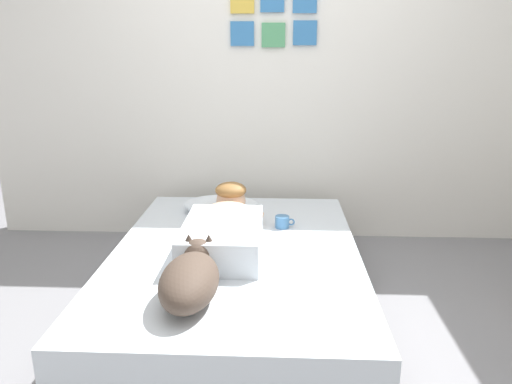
# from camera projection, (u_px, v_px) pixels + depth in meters

# --- Properties ---
(ground_plane) EXTENTS (12.78, 12.78, 0.00)m
(ground_plane) POSITION_uv_depth(u_px,v_px,m) (267.00, 344.00, 2.46)
(ground_plane) COLOR gray
(back_wall) EXTENTS (4.39, 0.12, 2.50)m
(back_wall) POSITION_uv_depth(u_px,v_px,m) (273.00, 76.00, 3.62)
(back_wall) COLOR silver
(back_wall) RESTS_ON ground
(bed) EXTENTS (1.42, 2.04, 0.36)m
(bed) POSITION_uv_depth(u_px,v_px,m) (236.00, 279.00, 2.78)
(bed) COLOR #4C4742
(bed) RESTS_ON ground
(pillow) EXTENTS (0.52, 0.32, 0.11)m
(pillow) POSITION_uv_depth(u_px,v_px,m) (221.00, 205.00, 3.33)
(pillow) COLOR silver
(pillow) RESTS_ON bed
(person_lying) EXTENTS (0.43, 0.92, 0.27)m
(person_lying) POSITION_uv_depth(u_px,v_px,m) (225.00, 227.00, 2.78)
(person_lying) COLOR silver
(person_lying) RESTS_ON bed
(dog) EXTENTS (0.26, 0.57, 0.21)m
(dog) POSITION_uv_depth(u_px,v_px,m) (191.00, 277.00, 2.17)
(dog) COLOR #4C3D33
(dog) RESTS_ON bed
(coffee_cup) EXTENTS (0.12, 0.09, 0.07)m
(coffee_cup) POSITION_uv_depth(u_px,v_px,m) (282.00, 222.00, 3.06)
(coffee_cup) COLOR teal
(coffee_cup) RESTS_ON bed
(cell_phone) EXTENTS (0.07, 0.14, 0.01)m
(cell_phone) POSITION_uv_depth(u_px,v_px,m) (209.00, 249.00, 2.72)
(cell_phone) COLOR black
(cell_phone) RESTS_ON bed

